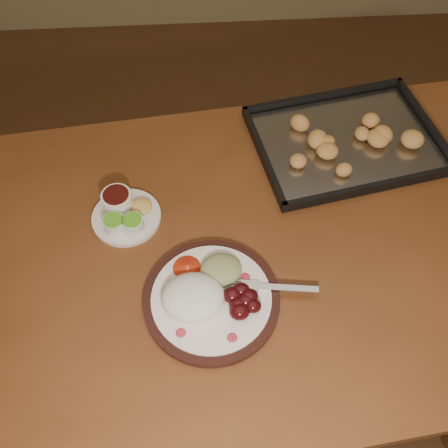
{
  "coord_description": "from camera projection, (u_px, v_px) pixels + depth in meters",
  "views": [
    {
      "loc": [
        -0.17,
        -0.57,
        1.71
      ],
      "look_at": [
        -0.13,
        0.07,
        0.77
      ],
      "focal_mm": 40.0,
      "sensor_mm": 36.0,
      "label": 1
    }
  ],
  "objects": [
    {
      "name": "dinner_plate",
      "position": [
        209.0,
        295.0,
        1.03
      ],
      "size": [
        0.37,
        0.29,
        0.07
      ],
      "rotation": [
        0.0,
        0.0,
        -0.01
      ],
      "color": "black",
      "rests_on": "dining_table"
    },
    {
      "name": "baking_tray",
      "position": [
        346.0,
        140.0,
        1.29
      ],
      "size": [
        0.52,
        0.43,
        0.05
      ],
      "rotation": [
        0.0,
        0.0,
        0.19
      ],
      "color": "black",
      "rests_on": "dining_table"
    },
    {
      "name": "condiment_saucer",
      "position": [
        124.0,
        213.0,
        1.15
      ],
      "size": [
        0.16,
        0.16,
        0.05
      ],
      "rotation": [
        0.0,
        0.0,
        0.26
      ],
      "color": "silver",
      "rests_on": "dining_table"
    },
    {
      "name": "dining_table",
      "position": [
        222.0,
        271.0,
        1.2
      ],
      "size": [
        1.59,
        1.06,
        0.75
      ],
      "rotation": [
        0.0,
        0.0,
        0.11
      ],
      "color": "brown",
      "rests_on": "ground"
    },
    {
      "name": "ground",
      "position": [
        262.0,
        363.0,
        1.73
      ],
      "size": [
        4.0,
        4.0,
        0.0
      ],
      "primitive_type": "plane",
      "color": "#502F1B",
      "rests_on": "ground"
    }
  ]
}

